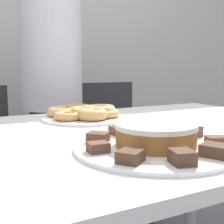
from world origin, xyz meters
TOP-DOWN VIEW (x-y plane):
  - wall_back at (0.00, 1.57)m, footprint 8.00×0.05m
  - table at (0.00, 0.00)m, footprint 1.44×0.94m
  - person_standing at (0.01, 0.79)m, footprint 0.32×0.32m
  - office_chair_right at (0.42, 0.85)m, footprint 0.45×0.45m
  - plate_cake at (-0.06, -0.23)m, footprint 0.39×0.39m
  - plate_donuts at (-0.04, 0.25)m, footprint 0.32×0.32m
  - frosted_cake at (-0.06, -0.23)m, footprint 0.20×0.20m
  - lamington_0 at (-0.07, -0.09)m, footprint 0.05×0.06m
  - lamington_1 at (-0.16, -0.13)m, footprint 0.07×0.07m
  - lamington_2 at (-0.20, -0.22)m, footprint 0.05×0.04m
  - lamington_3 at (-0.18, -0.31)m, footprint 0.07×0.07m
  - lamington_4 at (-0.10, -0.37)m, footprint 0.05×0.06m
  - lamington_5 at (0.00, -0.37)m, footprint 0.07×0.07m
  - lamington_6 at (0.07, -0.30)m, footprint 0.06×0.05m
  - lamington_7 at (0.08, -0.20)m, footprint 0.06×0.06m
  - lamington_8 at (0.03, -0.11)m, footprint 0.07×0.07m
  - donut_0 at (-0.04, 0.25)m, footprint 0.12×0.12m
  - donut_1 at (0.05, 0.29)m, footprint 0.12×0.12m
  - donut_2 at (-0.03, 0.34)m, footprint 0.12×0.12m
  - donut_3 at (-0.10, 0.31)m, footprint 0.13×0.13m
  - donut_4 at (-0.11, 0.22)m, footprint 0.10×0.10m
  - donut_5 at (-0.04, 0.18)m, footprint 0.12×0.12m
  - donut_6 at (0.03, 0.22)m, footprint 0.12×0.12m

SIDE VIEW (x-z plane):
  - office_chair_right at x=0.42m, z-range -0.03..0.85m
  - table at x=0.00m, z-range 0.29..1.07m
  - plate_donuts at x=-0.04m, z-range 0.78..0.79m
  - plate_cake at x=-0.06m, z-range 0.78..0.79m
  - lamington_6 at x=0.07m, z-range 0.79..0.81m
  - lamington_2 at x=-0.20m, z-range 0.79..0.81m
  - lamington_0 at x=-0.07m, z-range 0.79..0.81m
  - lamington_1 at x=-0.16m, z-range 0.79..0.81m
  - lamington_8 at x=0.03m, z-range 0.79..0.81m
  - lamington_3 at x=-0.18m, z-range 0.79..0.81m
  - lamington_5 at x=0.00m, z-range 0.79..0.82m
  - lamington_7 at x=0.08m, z-range 0.79..0.82m
  - lamington_4 at x=-0.10m, z-range 0.79..0.82m
  - donut_6 at x=0.03m, z-range 0.79..0.82m
  - donut_4 at x=-0.11m, z-range 0.79..0.82m
  - donut_3 at x=-0.10m, z-range 0.79..0.82m
  - donut_1 at x=0.05m, z-range 0.79..0.83m
  - donut_0 at x=-0.04m, z-range 0.79..0.83m
  - donut_2 at x=-0.03m, z-range 0.79..0.83m
  - donut_5 at x=-0.04m, z-range 0.79..0.83m
  - frosted_cake at x=-0.06m, z-range 0.79..0.85m
  - person_standing at x=0.01m, z-range 0.05..1.61m
  - wall_back at x=0.00m, z-range 0.00..2.60m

